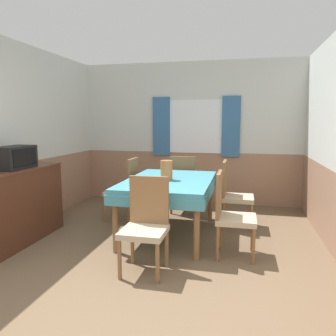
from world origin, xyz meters
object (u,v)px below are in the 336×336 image
object	(u,v)px
chair_right_near	(230,212)
tv	(15,157)
chair_head_window	(184,183)
dining_table	(169,187)
sideboard	(15,206)
vase	(167,170)
chair_right_far	(233,193)
chair_left_far	(125,187)
chair_head_near	(146,222)

from	to	relation	value
chair_right_near	tv	size ratio (longest dim) A/B	1.84
chair_head_window	chair_right_near	xyz separation A→B (m)	(0.82, -1.61, 0.00)
dining_table	tv	bearing A→B (deg)	-158.93
sideboard	vase	xyz separation A→B (m)	(1.79, 0.69, 0.41)
chair_right_near	vase	bearing A→B (deg)	-119.07
chair_right_far	chair_right_near	xyz separation A→B (m)	(0.00, -1.05, 0.00)
chair_right_far	tv	size ratio (longest dim) A/B	1.84
chair_right_far	chair_right_near	world-z (taller)	same
dining_table	tv	xyz separation A→B (m)	(-1.80, -0.69, 0.43)
chair_left_far	chair_head_near	size ratio (longest dim) A/B	1.00
chair_right_near	chair_left_far	distance (m)	1.95
chair_right_far	chair_head_near	bearing A→B (deg)	-26.91
chair_right_far	chair_head_window	distance (m)	1.00
sideboard	chair_head_window	bearing A→B (deg)	45.27
chair_right_near	sideboard	distance (m)	2.64
chair_right_far	chair_head_near	world-z (taller)	same
chair_right_far	tv	world-z (taller)	tv
chair_head_near	tv	distance (m)	1.93
chair_left_far	sideboard	size ratio (longest dim) A/B	0.66
chair_head_near	tv	size ratio (longest dim) A/B	1.84
chair_head_window	vase	world-z (taller)	vase
chair_right_near	tv	world-z (taller)	tv
sideboard	chair_right_far	bearing A→B (deg)	25.64
vase	chair_right_near	bearing A→B (deg)	-29.07
dining_table	chair_head_window	bearing A→B (deg)	90.00
chair_head_near	sideboard	world-z (taller)	chair_head_near
chair_right_near	chair_head_near	world-z (taller)	same
chair_right_far	tv	bearing A→B (deg)	-65.07
chair_left_far	vase	distance (m)	1.05
tv	chair_right_far	bearing A→B (deg)	24.93
chair_head_window	chair_right_near	world-z (taller)	same
chair_right_near	chair_head_near	distance (m)	1.00
chair_left_far	chair_head_near	xyz separation A→B (m)	(0.82, -1.61, 0.00)
chair_head_window	vase	distance (m)	1.21
chair_right_near	sideboard	size ratio (longest dim) A/B	0.66
chair_right_far	chair_head_near	xyz separation A→B (m)	(-0.82, -1.61, 0.00)
chair_head_near	tv	world-z (taller)	tv
chair_right_far	vase	xyz separation A→B (m)	(-0.85, -0.58, 0.38)
chair_right_far	chair_head_window	size ratio (longest dim) A/B	1.00
chair_head_near	vase	bearing A→B (deg)	-88.53
chair_right_far	chair_head_near	size ratio (longest dim) A/B	1.00
chair_right_near	sideboard	bearing A→B (deg)	-85.32
chair_left_far	dining_table	bearing A→B (deg)	-122.61
dining_table	chair_head_near	bearing A→B (deg)	-90.00
dining_table	chair_head_window	xyz separation A→B (m)	(0.00, 1.09, -0.15)
chair_head_window	chair_right_far	bearing A→B (deg)	-34.64
dining_table	chair_left_far	distance (m)	0.98
chair_head_window	chair_head_near	xyz separation A→B (m)	(0.00, -2.18, 0.00)
chair_right_far	vase	bearing A→B (deg)	-55.66
dining_table	sideboard	bearing A→B (deg)	-157.81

